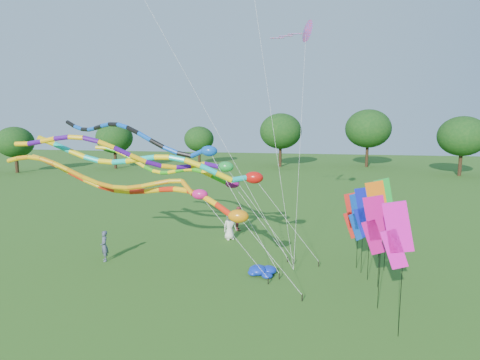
% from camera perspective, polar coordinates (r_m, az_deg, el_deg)
% --- Properties ---
extents(ground, '(160.00, 160.00, 0.00)m').
position_cam_1_polar(ground, '(17.59, -1.78, -17.60)').
color(ground, '#245917').
rests_on(ground, ground).
extents(tree_ring, '(119.14, 117.26, 9.68)m').
position_cam_1_polar(tree_ring, '(19.19, -20.44, 0.33)').
color(tree_ring, '#382314').
rests_on(tree_ring, ground).
extents(tube_kite_red, '(14.69, 2.98, 6.43)m').
position_cam_1_polar(tube_kite_red, '(20.23, -12.03, -1.74)').
color(tube_kite_red, black).
rests_on(tube_kite_red, ground).
extents(tube_kite_orange, '(12.92, 1.48, 6.58)m').
position_cam_1_polar(tube_kite_orange, '(20.23, -15.77, -0.09)').
color(tube_kite_orange, black).
rests_on(tube_kite_orange, ground).
extents(tube_kite_purple, '(13.89, 3.18, 7.59)m').
position_cam_1_polar(tube_kite_purple, '(21.08, -12.98, 3.30)').
color(tube_kite_purple, black).
rests_on(tube_kite_purple, ground).
extents(tube_kite_blue, '(14.06, 4.79, 8.22)m').
position_cam_1_polar(tube_kite_blue, '(23.03, -13.32, 5.76)').
color(tube_kite_blue, black).
rests_on(tube_kite_blue, ground).
extents(tube_kite_cyan, '(14.44, 2.23, 7.41)m').
position_cam_1_polar(tube_kite_cyan, '(20.99, -9.31, 2.04)').
color(tube_kite_cyan, black).
rests_on(tube_kite_cyan, ground).
extents(tube_kite_green, '(12.37, 2.59, 6.65)m').
position_cam_1_polar(tube_kite_green, '(24.16, -8.60, 1.32)').
color(tube_kite_green, black).
rests_on(tube_kite_green, ground).
extents(delta_kite_high_c, '(3.13, 8.08, 14.85)m').
position_cam_1_polar(delta_kite_high_c, '(27.15, 9.35, 20.20)').
color(delta_kite_high_c, black).
rests_on(delta_kite_high_c, ground).
extents(banner_pole_green, '(1.15, 0.34, 4.89)m').
position_cam_1_polar(banner_pole_green, '(21.55, 19.65, -3.02)').
color(banner_pole_green, black).
rests_on(banner_pole_green, ground).
extents(banner_pole_orange, '(1.16, 0.09, 5.07)m').
position_cam_1_polar(banner_pole_orange, '(19.32, 18.79, -3.72)').
color(banner_pole_orange, black).
rests_on(banner_pole_orange, ground).
extents(banner_pole_violet, '(1.12, 0.47, 3.95)m').
position_cam_1_polar(banner_pole_violet, '(23.94, 18.83, -4.13)').
color(banner_pole_violet, black).
rests_on(banner_pole_violet, ground).
extents(banner_pole_magenta_a, '(1.16, 0.25, 5.01)m').
position_cam_1_polar(banner_pole_magenta_a, '(15.16, 21.40, -7.36)').
color(banner_pole_magenta_a, black).
rests_on(banner_pole_magenta_a, ground).
extents(banner_pole_red, '(1.16, 0.23, 4.11)m').
position_cam_1_polar(banner_pole_red, '(21.70, 15.88, -4.85)').
color(banner_pole_red, black).
rests_on(banner_pole_red, ground).
extents(banner_pole_blue_b, '(1.14, 0.38, 4.63)m').
position_cam_1_polar(banner_pole_blue_b, '(20.20, 17.38, -4.40)').
color(banner_pole_blue_b, black).
rests_on(banner_pole_blue_b, ground).
extents(banner_pole_magenta_b, '(1.16, 0.18, 4.80)m').
position_cam_1_polar(banner_pole_magenta_b, '(17.19, 18.71, -6.12)').
color(banner_pole_magenta_b, black).
rests_on(banner_pole_magenta_b, ground).
extents(banner_pole_blue_a, '(1.11, 0.50, 4.24)m').
position_cam_1_polar(banner_pole_blue_a, '(20.97, 16.56, -4.97)').
color(banner_pole_blue_a, black).
rests_on(banner_pole_blue_a, ground).
extents(blue_nylon_heap, '(1.47, 1.54, 0.49)m').
position_cam_1_polar(blue_nylon_heap, '(20.91, 2.92, -12.58)').
color(blue_nylon_heap, '#0D2AAC').
rests_on(blue_nylon_heap, ground).
extents(person_a, '(1.04, 0.99, 1.80)m').
position_cam_1_polar(person_a, '(26.38, -1.47, -6.55)').
color(person_a, silver).
rests_on(person_a, ground).
extents(person_b, '(0.70, 0.74, 1.70)m').
position_cam_1_polar(person_b, '(23.68, -18.73, -8.88)').
color(person_b, '#454B60').
rests_on(person_b, ground).
extents(person_c, '(0.83, 0.96, 1.70)m').
position_cam_1_polar(person_c, '(28.63, -0.14, -5.44)').
color(person_c, '#933537').
rests_on(person_c, ground).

